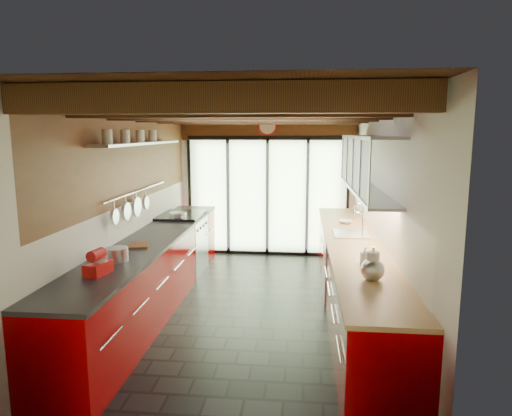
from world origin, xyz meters
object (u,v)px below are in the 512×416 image
object	(u,v)px
stand_mixer	(98,264)
soap_bottle	(365,256)
kettle	(373,268)
bowl	(346,222)
paper_towel	(373,266)

from	to	relation	value
stand_mixer	soap_bottle	bearing A→B (deg)	12.95
kettle	bowl	xyz separation A→B (m)	(-0.00, 2.60, -0.09)
stand_mixer	paper_towel	world-z (taller)	paper_towel
stand_mixer	paper_towel	size ratio (longest dim) A/B	0.96
paper_towel	stand_mixer	bearing A→B (deg)	-178.17
kettle	bowl	bearing A→B (deg)	90.00
soap_bottle	bowl	distance (m)	2.10
stand_mixer	soap_bottle	xyz separation A→B (m)	(2.54, 0.58, -0.01)
kettle	soap_bottle	size ratio (longest dim) A/B	1.50
stand_mixer	kettle	world-z (taller)	kettle
kettle	stand_mixer	bearing A→B (deg)	-178.16
kettle	soap_bottle	xyz separation A→B (m)	(-0.00, 0.50, -0.02)
stand_mixer	kettle	bearing A→B (deg)	1.84
stand_mixer	bowl	size ratio (longest dim) A/B	1.58
paper_towel	bowl	bearing A→B (deg)	90.00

